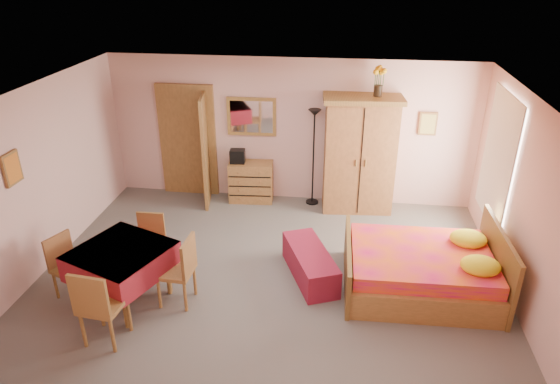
# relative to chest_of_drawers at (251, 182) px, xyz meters

# --- Properties ---
(floor) EXTENTS (6.50, 6.50, 0.00)m
(floor) POSITION_rel_chest_of_drawers_xyz_m (0.70, -2.27, -0.37)
(floor) COLOR slate
(floor) RESTS_ON ground
(ceiling) EXTENTS (6.50, 6.50, 0.00)m
(ceiling) POSITION_rel_chest_of_drawers_xyz_m (0.70, -2.27, 2.23)
(ceiling) COLOR brown
(ceiling) RESTS_ON wall_back
(wall_back) EXTENTS (6.50, 0.10, 2.60)m
(wall_back) POSITION_rel_chest_of_drawers_xyz_m (0.70, 0.23, 0.93)
(wall_back) COLOR beige
(wall_back) RESTS_ON floor
(wall_front) EXTENTS (6.50, 0.10, 2.60)m
(wall_front) POSITION_rel_chest_of_drawers_xyz_m (0.70, -4.77, 0.93)
(wall_front) COLOR beige
(wall_front) RESTS_ON floor
(wall_left) EXTENTS (0.10, 5.00, 2.60)m
(wall_left) POSITION_rel_chest_of_drawers_xyz_m (-2.55, -2.27, 0.93)
(wall_left) COLOR beige
(wall_left) RESTS_ON floor
(wall_right) EXTENTS (0.10, 5.00, 2.60)m
(wall_right) POSITION_rel_chest_of_drawers_xyz_m (3.95, -2.27, 0.93)
(wall_right) COLOR beige
(wall_right) RESTS_ON floor
(doorway) EXTENTS (1.06, 0.12, 2.15)m
(doorway) POSITION_rel_chest_of_drawers_xyz_m (-1.20, 0.20, 0.65)
(doorway) COLOR #9E6B35
(doorway) RESTS_ON floor
(window) EXTENTS (0.08, 1.40, 1.95)m
(window) POSITION_rel_chest_of_drawers_xyz_m (3.91, -1.07, 1.08)
(window) COLOR white
(window) RESTS_ON wall_right
(picture_left) EXTENTS (0.04, 0.32, 0.42)m
(picture_left) POSITION_rel_chest_of_drawers_xyz_m (-2.52, -2.87, 1.33)
(picture_left) COLOR orange
(picture_left) RESTS_ON wall_left
(picture_back) EXTENTS (0.30, 0.04, 0.40)m
(picture_back) POSITION_rel_chest_of_drawers_xyz_m (3.05, 0.20, 1.18)
(picture_back) COLOR #D8BF59
(picture_back) RESTS_ON wall_back
(chest_of_drawers) EXTENTS (0.82, 0.45, 0.75)m
(chest_of_drawers) POSITION_rel_chest_of_drawers_xyz_m (0.00, 0.00, 0.00)
(chest_of_drawers) COLOR #9F6A36
(chest_of_drawers) RESTS_ON floor
(wall_mirror) EXTENTS (0.88, 0.07, 0.69)m
(wall_mirror) POSITION_rel_chest_of_drawers_xyz_m (0.00, 0.21, 1.18)
(wall_mirror) COLOR white
(wall_mirror) RESTS_ON wall_back
(stereo) EXTENTS (0.28, 0.21, 0.25)m
(stereo) POSITION_rel_chest_of_drawers_xyz_m (-0.23, -0.02, 0.50)
(stereo) COLOR black
(stereo) RESTS_ON chest_of_drawers
(floor_lamp) EXTENTS (0.29, 0.29, 1.77)m
(floor_lamp) POSITION_rel_chest_of_drawers_xyz_m (1.13, 0.04, 0.51)
(floor_lamp) COLOR black
(floor_lamp) RESTS_ON floor
(wardrobe) EXTENTS (1.36, 0.79, 2.06)m
(wardrobe) POSITION_rel_chest_of_drawers_xyz_m (1.93, -0.06, 0.65)
(wardrobe) COLOR #A66838
(wardrobe) RESTS_ON floor
(sunflower_vase) EXTENTS (0.20, 0.20, 0.50)m
(sunflower_vase) POSITION_rel_chest_of_drawers_xyz_m (2.15, -0.04, 1.93)
(sunflower_vase) COLOR yellow
(sunflower_vase) RESTS_ON wardrobe
(bed) EXTENTS (2.07, 1.65, 0.94)m
(bed) POSITION_rel_chest_of_drawers_xyz_m (2.76, -2.37, 0.10)
(bed) COLOR #E2165E
(bed) RESTS_ON floor
(bench) EXTENTS (0.91, 1.33, 0.42)m
(bench) POSITION_rel_chest_of_drawers_xyz_m (1.27, -2.29, -0.17)
(bench) COLOR maroon
(bench) RESTS_ON floor
(dining_table) EXTENTS (1.40, 1.40, 0.79)m
(dining_table) POSITION_rel_chest_of_drawers_xyz_m (-1.08, -3.15, 0.02)
(dining_table) COLOR maroon
(dining_table) RESTS_ON floor
(chair_south) EXTENTS (0.51, 0.51, 1.02)m
(chair_south) POSITION_rel_chest_of_drawers_xyz_m (-1.01, -3.88, 0.14)
(chair_south) COLOR olive
(chair_south) RESTS_ON floor
(chair_north) EXTENTS (0.40, 0.40, 0.87)m
(chair_north) POSITION_rel_chest_of_drawers_xyz_m (-1.01, -2.47, 0.06)
(chair_north) COLOR #AB6A3A
(chair_north) RESTS_ON floor
(chair_west) EXTENTS (0.52, 0.52, 0.88)m
(chair_west) POSITION_rel_chest_of_drawers_xyz_m (-1.81, -3.15, 0.06)
(chair_west) COLOR olive
(chair_west) RESTS_ON floor
(chair_east) EXTENTS (0.46, 0.46, 0.96)m
(chair_east) POSITION_rel_chest_of_drawers_xyz_m (-0.41, -3.08, 0.11)
(chair_east) COLOR #A97239
(chair_east) RESTS_ON floor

